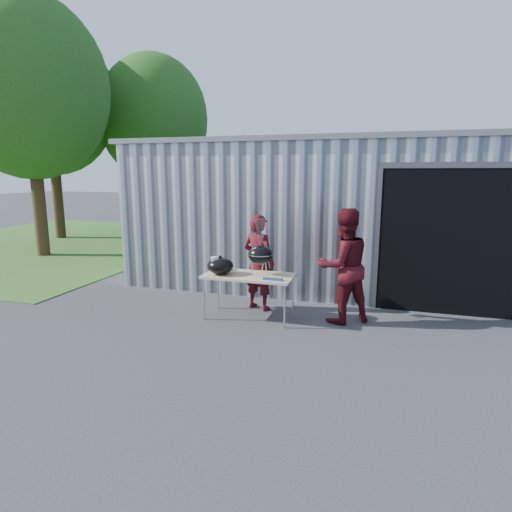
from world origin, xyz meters
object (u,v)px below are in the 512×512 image
(folding_table, at_px, (249,277))
(person_bystander, at_px, (343,266))
(person_cook, at_px, (259,262))
(kettle_grill, at_px, (261,250))

(folding_table, height_order, person_bystander, person_bystander)
(folding_table, relative_size, person_bystander, 0.80)
(person_cook, bearing_deg, folding_table, 106.68)
(person_cook, relative_size, person_bystander, 0.92)
(folding_table, bearing_deg, person_bystander, 10.27)
(person_cook, height_order, person_bystander, person_bystander)
(folding_table, height_order, person_cook, person_cook)
(person_cook, bearing_deg, kettle_grill, 128.71)
(folding_table, xyz_separation_m, person_bystander, (1.52, 0.28, 0.23))
(folding_table, height_order, kettle_grill, kettle_grill)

